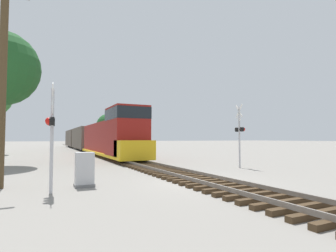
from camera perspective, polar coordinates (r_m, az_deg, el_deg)
ground_plane at (r=12.18m, az=7.36°, el=-12.10°), size 400.00×400.00×0.00m
rail_track_bed at (r=12.16m, az=7.35°, el=-11.48°), size 2.60×160.00×0.31m
freight_train at (r=44.14m, az=-17.13°, el=-2.56°), size 2.88×51.87×4.70m
crossing_signal_near at (r=10.47m, az=-24.09°, el=-0.10°), size 0.35×1.00×3.99m
crossing_signal_far at (r=18.44m, az=15.34°, el=-1.19°), size 0.51×1.01×4.31m
relay_cabinet at (r=11.51m, az=-17.72°, el=-9.06°), size 0.79×0.66×1.41m
utility_pole at (r=12.70m, az=-32.34°, el=8.65°), size 1.80×0.30×8.57m
tree_far_right at (r=23.32m, az=-32.74°, el=10.53°), size 5.55×5.55×9.97m
tree_deep_background at (r=62.62m, az=-12.93°, el=0.16°), size 5.29×5.29×7.74m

